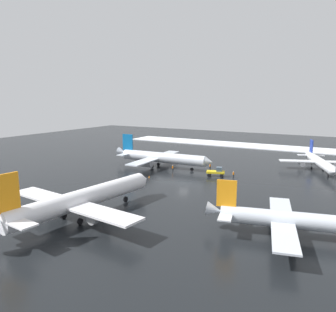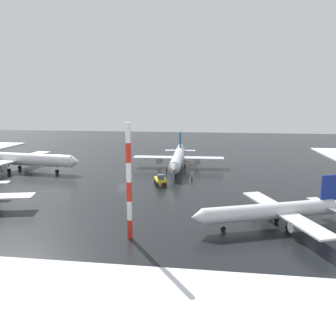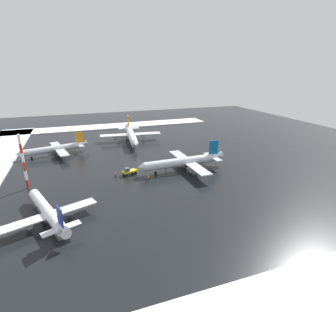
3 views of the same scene
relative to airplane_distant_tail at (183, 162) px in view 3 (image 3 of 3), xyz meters
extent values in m
plane|color=black|center=(-11.96, -13.47, -3.04)|extent=(240.00, 240.00, 0.00)
cube|color=white|center=(-78.96, -13.47, -2.85)|extent=(14.00, 116.00, 0.38)
cylinder|color=silver|center=(0.03, -0.75, 0.00)|extent=(3.96, 26.14, 2.95)
cone|color=silver|center=(0.58, -14.80, 0.00)|extent=(2.88, 2.19, 2.80)
cone|color=silver|center=(-0.52, 13.48, 0.52)|extent=(2.63, 3.20, 2.87)
cube|color=silver|center=(7.04, 2.13, -0.26)|extent=(11.43, 4.26, 0.31)
cylinder|color=gray|center=(5.32, 1.63, -1.13)|extent=(1.85, 3.02, 1.74)
cube|color=silver|center=(-7.19, 1.57, -0.26)|extent=(11.43, 4.26, 0.31)
cylinder|color=gray|center=(-5.43, 1.21, -1.13)|extent=(1.85, 3.02, 1.74)
cube|color=#0C5999|center=(-0.44, 11.39, 3.73)|extent=(0.45, 3.48, 4.86)
cube|color=silver|center=(2.17, 11.32, 0.34)|extent=(4.25, 2.42, 0.21)
cube|color=silver|center=(-3.04, 11.12, 0.34)|extent=(4.25, 2.42, 0.21)
cylinder|color=black|center=(0.38, -9.86, -1.30)|extent=(0.21, 0.21, 0.61)
cylinder|color=black|center=(0.38, -9.86, -2.56)|extent=(0.34, 0.97, 0.95)
cylinder|color=black|center=(1.84, 1.93, -1.30)|extent=(0.21, 0.21, 0.61)
cylinder|color=black|center=(1.84, 1.93, -2.56)|extent=(0.34, 0.97, 0.95)
cylinder|color=black|center=(-1.98, 1.78, -1.30)|extent=(0.21, 0.21, 0.61)
cylinder|color=black|center=(-1.98, 1.78, -2.56)|extent=(0.34, 0.97, 0.95)
cylinder|color=silver|center=(17.98, -40.74, -0.56)|extent=(20.74, 9.65, 2.41)
cone|color=silver|center=(7.23, -44.74, -0.56)|extent=(2.39, 2.73, 2.29)
cone|color=silver|center=(28.86, -36.70, -0.14)|extent=(3.08, 2.80, 2.34)
cube|color=silver|center=(21.99, -45.44, -0.78)|extent=(6.12, 9.71, 0.25)
cylinder|color=gray|center=(21.16, -44.24, -1.48)|extent=(2.75, 2.17, 1.42)
cube|color=silver|center=(17.94, -34.56, -0.78)|extent=(6.12, 9.71, 0.25)
cylinder|color=gray|center=(18.11, -36.01, -1.48)|extent=(2.75, 2.17, 1.42)
cube|color=navy|center=(27.26, -37.29, 2.48)|extent=(2.74, 1.23, 3.96)
cube|color=silver|center=(27.87, -39.33, -0.28)|extent=(2.91, 3.83, 0.17)
cube|color=silver|center=(26.39, -35.35, -0.28)|extent=(2.91, 3.83, 0.17)
cylinder|color=black|center=(11.01, -43.33, -1.63)|extent=(0.17, 0.17, 0.50)
cylinder|color=black|center=(11.01, -43.33, -2.65)|extent=(0.82, 0.50, 0.78)
cylinder|color=black|center=(20.51, -41.46, -1.63)|extent=(0.17, 0.17, 0.50)
cylinder|color=black|center=(20.51, -41.46, -2.65)|extent=(0.82, 0.50, 0.78)
cylinder|color=black|center=(19.42, -38.54, -1.63)|extent=(0.17, 0.17, 0.50)
cylinder|color=black|center=(19.42, -38.54, -2.65)|extent=(0.82, 0.50, 0.78)
cylinder|color=silver|center=(-31.69, -42.20, -0.42)|extent=(7.63, 22.44, 2.54)
cone|color=silver|center=(-28.91, -54.00, -0.42)|extent=(2.77, 2.30, 2.42)
cone|color=silver|center=(-34.51, -30.25, 0.03)|extent=(2.72, 3.10, 2.48)
cube|color=silver|center=(-26.24, -38.60, -0.65)|extent=(10.23, 5.44, 0.27)
cylinder|color=gray|center=(-27.61, -39.31, -1.39)|extent=(2.04, 2.82, 1.50)
cube|color=silver|center=(-38.18, -41.42, -0.65)|extent=(10.23, 5.44, 0.27)
cylinder|color=gray|center=(-36.64, -41.44, -1.39)|extent=(2.04, 2.82, 1.50)
cube|color=orange|center=(-34.10, -32.00, 2.80)|extent=(0.95, 2.98, 4.19)
cube|color=silver|center=(-31.88, -31.63, -0.12)|extent=(3.94, 2.72, 0.18)
cube|color=silver|center=(-36.25, -32.66, -0.12)|extent=(3.94, 2.72, 0.18)
cylinder|color=black|center=(-29.89, -49.85, -1.54)|extent=(0.18, 0.18, 0.52)
cylinder|color=black|center=(-29.89, -49.85, -2.63)|extent=(0.44, 0.86, 0.82)
cylinder|color=black|center=(-30.61, -39.63, -1.54)|extent=(0.18, 0.18, 0.52)
cylinder|color=black|center=(-30.61, -39.63, -2.63)|extent=(0.44, 0.86, 0.82)
cylinder|color=black|center=(-33.81, -40.39, -1.54)|extent=(0.18, 0.18, 0.52)
cylinder|color=black|center=(-33.81, -40.39, -2.63)|extent=(0.44, 0.86, 0.82)
cylinder|color=white|center=(-40.58, -9.12, 0.30)|extent=(28.84, 6.32, 3.25)
cone|color=white|center=(-25.20, -10.79, 0.30)|extent=(2.61, 3.31, 3.09)
cone|color=white|center=(-56.15, -7.43, 0.88)|extent=(3.69, 3.11, 3.16)
cube|color=white|center=(-42.59, -1.03, 0.02)|extent=(5.52, 12.80, 0.34)
cylinder|color=gray|center=(-42.32, -2.98, -0.94)|extent=(3.43, 2.25, 1.91)
cube|color=white|center=(-44.27, -16.60, 0.02)|extent=(5.52, 12.80, 0.34)
cylinder|color=gray|center=(-43.59, -14.75, -0.94)|extent=(3.43, 2.25, 1.91)
cube|color=orange|center=(-53.88, -7.68, 4.41)|extent=(3.84, 0.75, 5.35)
cube|color=white|center=(-53.38, -4.85, 0.68)|extent=(2.96, 4.83, 0.23)
cube|color=white|center=(-53.99, -10.55, 0.68)|extent=(2.96, 4.83, 0.23)
cylinder|color=black|center=(-30.61, -10.20, -1.13)|extent=(0.23, 0.23, 0.67)
cylinder|color=black|center=(-30.61, -10.20, -2.52)|extent=(1.08, 0.45, 1.05)
cylinder|color=black|center=(-43.20, -6.72, -1.13)|extent=(0.23, 0.23, 0.67)
cylinder|color=black|center=(-43.20, -6.72, -2.52)|extent=(1.08, 0.45, 1.05)
cylinder|color=black|center=(-43.66, -10.90, -1.13)|extent=(0.23, 0.23, 0.67)
cylinder|color=black|center=(-43.66, -10.90, -2.52)|extent=(1.08, 0.45, 1.05)
cube|color=gold|center=(-2.21, -17.86, -1.89)|extent=(3.46, 5.04, 0.50)
cube|color=#3F5160|center=(-1.94, -18.74, -1.09)|extent=(1.85, 1.78, 1.10)
cylinder|color=black|center=(-0.79, -19.11, -2.59)|extent=(0.57, 0.95, 0.90)
cylinder|color=black|center=(-2.68, -19.69, -2.59)|extent=(0.57, 0.95, 0.90)
cylinder|color=black|center=(-1.74, -16.03, -2.59)|extent=(0.57, 0.95, 0.90)
cylinder|color=black|center=(-3.63, -16.62, -2.59)|extent=(0.57, 0.95, 0.90)
cylinder|color=black|center=(4.80, -13.56, -2.62)|extent=(0.16, 0.16, 0.85)
cylinder|color=black|center=(4.64, -13.44, -2.62)|extent=(0.16, 0.16, 0.85)
cylinder|color=orange|center=(4.72, -13.50, -1.88)|extent=(0.36, 0.36, 0.62)
sphere|color=tan|center=(4.72, -13.50, -1.45)|extent=(0.24, 0.24, 0.24)
cylinder|color=black|center=(-2.50, -5.42, -2.62)|extent=(0.16, 0.16, 0.85)
cylinder|color=black|center=(-2.39, -5.25, -2.62)|extent=(0.16, 0.16, 0.85)
cylinder|color=orange|center=(-2.45, -5.33, -1.88)|extent=(0.36, 0.36, 0.62)
sphere|color=tan|center=(-2.45, -5.33, -1.45)|extent=(0.24, 0.24, 0.24)
cylinder|color=black|center=(-1.56, -22.35, -2.62)|extent=(0.16, 0.16, 0.85)
cylinder|color=black|center=(-1.57, -22.54, -2.62)|extent=(0.16, 0.16, 0.85)
cylinder|color=orange|center=(-1.56, -22.45, -1.88)|extent=(0.36, 0.36, 0.62)
sphere|color=tan|center=(-1.56, -22.45, -1.45)|extent=(0.24, 0.24, 0.24)
cylinder|color=red|center=(-1.81, -47.40, -1.71)|extent=(0.70, 0.70, 2.66)
cylinder|color=white|center=(-1.81, -47.40, 0.94)|extent=(0.70, 0.70, 2.66)
cylinder|color=red|center=(-1.81, -47.40, 3.60)|extent=(0.70, 0.70, 2.66)
cylinder|color=white|center=(-1.81, -47.40, 6.25)|extent=(0.70, 0.70, 2.66)
cylinder|color=red|center=(-1.81, -47.40, 8.91)|extent=(0.70, 0.70, 2.66)
cylinder|color=white|center=(-1.81, -47.40, 11.57)|extent=(0.70, 0.70, 2.66)
cone|color=orange|center=(-11.93, -3.66, -2.77)|extent=(0.36, 0.36, 0.55)
cone|color=orange|center=(3.15, 4.86, -2.77)|extent=(0.36, 0.36, 0.55)
camera|label=1|loc=(-80.14, -47.84, 17.20)|focal=35.00mm
camera|label=2|loc=(8.99, -89.01, 15.73)|focal=35.00mm
camera|label=3|loc=(75.89, -32.28, 29.68)|focal=28.00mm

